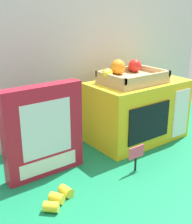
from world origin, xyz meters
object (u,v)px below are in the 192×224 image
object	(u,v)px
toy_microwave	(137,111)
food_groups_crate	(130,76)
loose_toy_banana	(58,198)
price_sign	(136,155)
cookie_set_box	(44,131)

from	to	relation	value
toy_microwave	food_groups_crate	bearing A→B (deg)	160.86
food_groups_crate	loose_toy_banana	size ratio (longest dim) A/B	2.24
food_groups_crate	price_sign	xyz separation A→B (m)	(-0.17, -0.23, -0.23)
food_groups_crate	toy_microwave	bearing A→B (deg)	-19.14
toy_microwave	loose_toy_banana	distance (m)	0.59
cookie_set_box	price_sign	world-z (taller)	cookie_set_box
food_groups_crate	cookie_set_box	distance (m)	0.46
cookie_set_box	loose_toy_banana	bearing A→B (deg)	-106.20
toy_microwave	loose_toy_banana	xyz separation A→B (m)	(-0.53, -0.21, -0.12)
toy_microwave	loose_toy_banana	world-z (taller)	toy_microwave
price_sign	loose_toy_banana	bearing A→B (deg)	179.70
price_sign	loose_toy_banana	size ratio (longest dim) A/B	0.81
cookie_set_box	loose_toy_banana	world-z (taller)	cookie_set_box
cookie_set_box	loose_toy_banana	size ratio (longest dim) A/B	2.68
cookie_set_box	toy_microwave	bearing A→B (deg)	3.64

